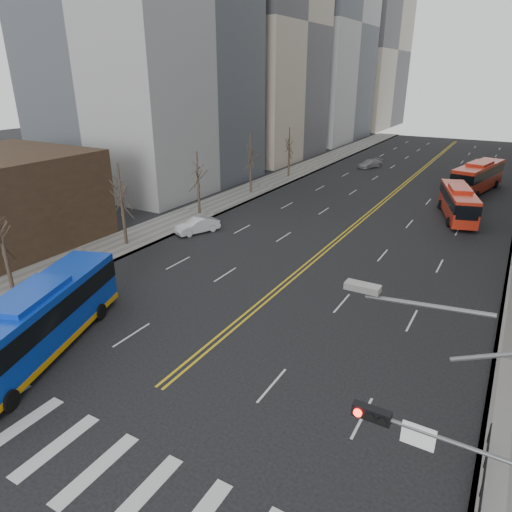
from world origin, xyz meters
TOP-DOWN VIEW (x-y plane):
  - ground at (0.00, 0.00)m, footprint 220.00×220.00m
  - sidewalk_left at (-16.50, 45.00)m, footprint 5.00×130.00m
  - crosswalk at (0.00, 0.00)m, footprint 26.70×4.00m
  - centerline at (0.00, 55.00)m, footprint 0.55×100.00m
  - office_towers at (0.12, 68.51)m, footprint 83.00×134.00m
  - signal_mast at (13.77, 2.00)m, footprint 5.37×0.37m
  - pedestrian_railing at (14.30, 6.00)m, footprint 0.06×6.06m
  - street_trees at (-7.18, 34.55)m, footprint 35.20×47.20m
  - blue_bus at (-7.59, 4.00)m, footprint 7.14×13.41m
  - red_bus_near at (8.48, 42.58)m, footprint 5.29×10.80m
  - red_bus_far at (8.99, 56.36)m, footprint 5.29×12.44m
  - car_white at (-12.50, 24.93)m, footprint 3.16×4.64m
  - car_dark_mid at (7.63, 46.66)m, footprint 3.34×4.58m
  - car_silver at (-7.74, 65.15)m, footprint 3.58×5.02m
  - car_dark_far at (8.51, 63.81)m, footprint 2.74×4.32m

SIDE VIEW (x-z plane):
  - ground at x=0.00m, z-range 0.00..0.00m
  - crosswalk at x=0.00m, z-range 0.00..0.01m
  - centerline at x=0.00m, z-range 0.00..0.01m
  - sidewalk_left at x=-16.50m, z-range 0.00..0.15m
  - car_dark_far at x=8.51m, z-range 0.00..1.11m
  - car_silver at x=-7.74m, z-range 0.00..1.35m
  - car_white at x=-12.50m, z-range 0.00..1.45m
  - car_dark_mid at x=7.63m, z-range 0.00..1.45m
  - pedestrian_railing at x=14.30m, z-range 0.31..1.33m
  - red_bus_near at x=8.48m, z-range 0.19..3.55m
  - blue_bus at x=-7.59m, z-range 0.09..3.92m
  - red_bus_far at x=8.99m, z-range 0.21..4.03m
  - signal_mast at x=13.77m, z-range 0.16..9.55m
  - street_trees at x=-7.18m, z-range 1.07..8.67m
  - office_towers at x=0.12m, z-range -5.08..52.92m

